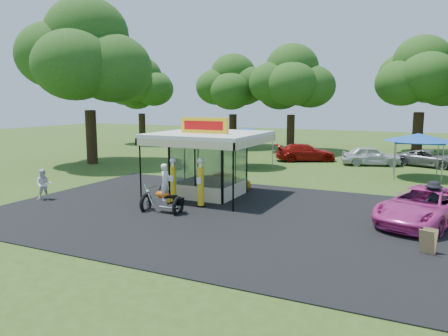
{
  "coord_description": "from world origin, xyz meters",
  "views": [
    {
      "loc": [
        8.52,
        -15.14,
        5.05
      ],
      "look_at": [
        -0.65,
        4.0,
        1.74
      ],
      "focal_mm": 35.0,
      "sensor_mm": 36.0,
      "label": 1
    }
  ],
  "objects_px": {
    "kiosk_car": "(227,180)",
    "spectator_east_a": "(432,203)",
    "a_frame_sign": "(428,242)",
    "tent_west": "(247,131)",
    "motorcycle": "(164,193)",
    "gas_pump_left": "(173,181)",
    "spectator_west": "(44,185)",
    "gas_pump_right": "(201,184)",
    "bg_car_d": "(429,159)",
    "pink_sedan": "(423,206)",
    "bg_car_b": "(305,152)",
    "gas_station_kiosk": "(209,163)",
    "bg_car_c": "(371,156)",
    "tent_east": "(418,138)"
  },
  "relations": [
    {
      "from": "kiosk_car",
      "to": "spectator_east_a",
      "type": "distance_m",
      "value": 11.15
    },
    {
      "from": "a_frame_sign",
      "to": "kiosk_car",
      "type": "distance_m",
      "value": 12.7
    },
    {
      "from": "tent_west",
      "to": "motorcycle",
      "type": "bearing_deg",
      "value": -82.21
    },
    {
      "from": "gas_pump_left",
      "to": "spectator_west",
      "type": "xyz_separation_m",
      "value": [
        -6.31,
        -2.29,
        -0.3
      ]
    },
    {
      "from": "gas_pump_right",
      "to": "spectator_east_a",
      "type": "height_order",
      "value": "gas_pump_right"
    },
    {
      "from": "motorcycle",
      "to": "bg_car_d",
      "type": "height_order",
      "value": "motorcycle"
    },
    {
      "from": "pink_sedan",
      "to": "spectator_east_a",
      "type": "relative_size",
      "value": 2.96
    },
    {
      "from": "kiosk_car",
      "to": "tent_west",
      "type": "distance_m",
      "value": 8.61
    },
    {
      "from": "gas_pump_right",
      "to": "bg_car_d",
      "type": "bearing_deg",
      "value": 62.84
    },
    {
      "from": "a_frame_sign",
      "to": "pink_sedan",
      "type": "bearing_deg",
      "value": 113.62
    },
    {
      "from": "motorcycle",
      "to": "bg_car_b",
      "type": "height_order",
      "value": "motorcycle"
    },
    {
      "from": "gas_pump_left",
      "to": "kiosk_car",
      "type": "distance_m",
      "value": 4.51
    },
    {
      "from": "gas_pump_right",
      "to": "spectator_east_a",
      "type": "relative_size",
      "value": 1.3
    },
    {
      "from": "gas_pump_right",
      "to": "bg_car_b",
      "type": "relative_size",
      "value": 0.48
    },
    {
      "from": "spectator_west",
      "to": "pink_sedan",
      "type": "bearing_deg",
      "value": -25.82
    },
    {
      "from": "gas_station_kiosk",
      "to": "kiosk_car",
      "type": "xyz_separation_m",
      "value": [
        -0.0,
        2.21,
        -1.3
      ]
    },
    {
      "from": "gas_pump_left",
      "to": "bg_car_d",
      "type": "bearing_deg",
      "value": 58.78
    },
    {
      "from": "pink_sedan",
      "to": "spectator_east_a",
      "type": "bearing_deg",
      "value": 19.68
    },
    {
      "from": "bg_car_c",
      "to": "tent_west",
      "type": "bearing_deg",
      "value": 102.96
    },
    {
      "from": "gas_pump_left",
      "to": "tent_west",
      "type": "height_order",
      "value": "tent_west"
    },
    {
      "from": "bg_car_d",
      "to": "motorcycle",
      "type": "bearing_deg",
      "value": 172.14
    },
    {
      "from": "a_frame_sign",
      "to": "bg_car_d",
      "type": "bearing_deg",
      "value": 110.63
    },
    {
      "from": "pink_sedan",
      "to": "tent_east",
      "type": "relative_size",
      "value": 1.3
    },
    {
      "from": "bg_car_b",
      "to": "tent_west",
      "type": "height_order",
      "value": "tent_west"
    },
    {
      "from": "a_frame_sign",
      "to": "kiosk_car",
      "type": "xyz_separation_m",
      "value": [
        -10.61,
        6.98,
        0.04
      ]
    },
    {
      "from": "a_frame_sign",
      "to": "bg_car_b",
      "type": "xyz_separation_m",
      "value": [
        -9.6,
        20.23,
        0.28
      ]
    },
    {
      "from": "spectator_east_a",
      "to": "tent_east",
      "type": "xyz_separation_m",
      "value": [
        -1.0,
        11.61,
        1.73
      ]
    },
    {
      "from": "bg_car_d",
      "to": "tent_west",
      "type": "height_order",
      "value": "tent_west"
    },
    {
      "from": "pink_sedan",
      "to": "tent_west",
      "type": "bearing_deg",
      "value": 157.49
    },
    {
      "from": "spectator_east_a",
      "to": "spectator_west",
      "type": "bearing_deg",
      "value": -21.31
    },
    {
      "from": "gas_station_kiosk",
      "to": "gas_pump_right",
      "type": "bearing_deg",
      "value": -71.78
    },
    {
      "from": "kiosk_car",
      "to": "bg_car_d",
      "type": "height_order",
      "value": "bg_car_d"
    },
    {
      "from": "gas_station_kiosk",
      "to": "spectator_east_a",
      "type": "xyz_separation_m",
      "value": [
        10.7,
        -0.91,
        -0.86
      ]
    },
    {
      "from": "gas_pump_left",
      "to": "bg_car_c",
      "type": "bearing_deg",
      "value": 67.65
    },
    {
      "from": "bg_car_c",
      "to": "kiosk_car",
      "type": "bearing_deg",
      "value": 136.48
    },
    {
      "from": "spectator_west",
      "to": "kiosk_car",
      "type": "bearing_deg",
      "value": 5.68
    },
    {
      "from": "tent_west",
      "to": "spectator_east_a",
      "type": "bearing_deg",
      "value": -41.02
    },
    {
      "from": "gas_pump_right",
      "to": "gas_pump_left",
      "type": "bearing_deg",
      "value": 173.61
    },
    {
      "from": "a_frame_sign",
      "to": "kiosk_car",
      "type": "bearing_deg",
      "value": 166.74
    },
    {
      "from": "gas_pump_right",
      "to": "bg_car_c",
      "type": "distance_m",
      "value": 18.46
    },
    {
      "from": "spectator_west",
      "to": "bg_car_b",
      "type": "relative_size",
      "value": 0.32
    },
    {
      "from": "kiosk_car",
      "to": "a_frame_sign",
      "type": "bearing_deg",
      "value": -123.35
    },
    {
      "from": "kiosk_car",
      "to": "tent_east",
      "type": "bearing_deg",
      "value": -48.79
    },
    {
      "from": "spectator_east_a",
      "to": "gas_pump_right",
      "type": "bearing_deg",
      "value": -24.27
    },
    {
      "from": "bg_car_c",
      "to": "gas_pump_left",
      "type": "bearing_deg",
      "value": 139.91
    },
    {
      "from": "kiosk_car",
      "to": "bg_car_b",
      "type": "distance_m",
      "value": 13.28
    },
    {
      "from": "spectator_west",
      "to": "bg_car_d",
      "type": "bearing_deg",
      "value": 12.65
    },
    {
      "from": "gas_pump_left",
      "to": "tent_east",
      "type": "height_order",
      "value": "tent_east"
    },
    {
      "from": "motorcycle",
      "to": "kiosk_car",
      "type": "bearing_deg",
      "value": 84.31
    },
    {
      "from": "gas_station_kiosk",
      "to": "bg_car_b",
      "type": "distance_m",
      "value": 15.52
    }
  ]
}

